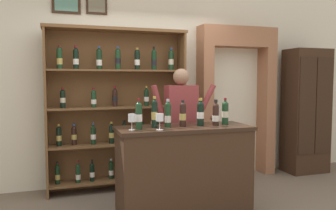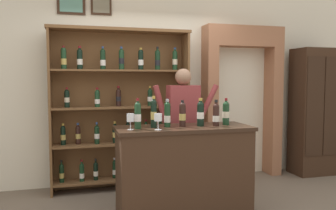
# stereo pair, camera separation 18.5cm
# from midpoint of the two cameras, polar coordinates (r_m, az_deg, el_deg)

# --- Properties ---
(back_wall) EXTENTS (12.00, 0.19, 3.35)m
(back_wall) POSITION_cam_midpoint_polar(r_m,az_deg,el_deg) (5.12, -3.04, 6.07)
(back_wall) COLOR beige
(back_wall) RESTS_ON ground
(wine_shelf) EXTENTS (1.91, 0.34, 2.19)m
(wine_shelf) POSITION_cam_midpoint_polar(r_m,az_deg,el_deg) (4.74, -6.78, -0.05)
(wine_shelf) COLOR brown
(wine_shelf) RESTS_ON ground
(archway_doorway) EXTENTS (1.25, 0.45, 2.32)m
(archway_doorway) POSITION_cam_midpoint_polar(r_m,az_deg,el_deg) (5.51, 12.81, 2.07)
(archway_doorway) COLOR #9E6647
(archway_doorway) RESTS_ON ground
(side_cabinet) EXTENTS (0.67, 0.44, 2.00)m
(side_cabinet) POSITION_cam_midpoint_polar(r_m,az_deg,el_deg) (5.96, 24.05, -1.02)
(side_cabinet) COLOR #382316
(side_cabinet) RESTS_ON ground
(tasting_counter) EXTENTS (1.48, 0.57, 1.00)m
(tasting_counter) POSITION_cam_midpoint_polar(r_m,az_deg,el_deg) (3.82, 4.06, -11.09)
(tasting_counter) COLOR #382316
(tasting_counter) RESTS_ON ground
(shopkeeper) EXTENTS (0.88, 0.22, 1.65)m
(shopkeeper) POSITION_cam_midpoint_polar(r_m,az_deg,el_deg) (4.31, 3.79, -2.35)
(shopkeeper) COLOR #2D3347
(shopkeeper) RESTS_ON ground
(tasting_bottle_riserva) EXTENTS (0.07, 0.07, 0.32)m
(tasting_bottle_riserva) POSITION_cam_midpoint_polar(r_m,az_deg,el_deg) (3.53, -3.59, -1.67)
(tasting_bottle_riserva) COLOR #19381E
(tasting_bottle_riserva) RESTS_ON tasting_counter
(tasting_bottle_chianti) EXTENTS (0.07, 0.07, 0.34)m
(tasting_bottle_chianti) POSITION_cam_midpoint_polar(r_m,az_deg,el_deg) (3.61, -0.93, -1.33)
(tasting_bottle_chianti) COLOR black
(tasting_bottle_chianti) RESTS_ON tasting_counter
(tasting_bottle_rosso) EXTENTS (0.07, 0.07, 0.30)m
(tasting_bottle_rosso) POSITION_cam_midpoint_polar(r_m,az_deg,el_deg) (3.66, 1.34, -1.55)
(tasting_bottle_rosso) COLOR #19381E
(tasting_bottle_rosso) RESTS_ON tasting_counter
(tasting_bottle_super_tuscan) EXTENTS (0.07, 0.07, 0.29)m
(tasting_bottle_super_tuscan) POSITION_cam_midpoint_polar(r_m,az_deg,el_deg) (3.70, 3.86, -1.52)
(tasting_bottle_super_tuscan) COLOR black
(tasting_bottle_super_tuscan) RESTS_ON tasting_counter
(tasting_bottle_brunello) EXTENTS (0.08, 0.08, 0.31)m
(tasting_bottle_brunello) POSITION_cam_midpoint_polar(r_m,az_deg,el_deg) (3.76, 6.86, -1.32)
(tasting_bottle_brunello) COLOR black
(tasting_bottle_brunello) RESTS_ON tasting_counter
(tasting_bottle_bianco) EXTENTS (0.07, 0.07, 0.29)m
(tasting_bottle_bianco) POSITION_cam_midpoint_polar(r_m,az_deg,el_deg) (3.80, 9.41, -1.53)
(tasting_bottle_bianco) COLOR black
(tasting_bottle_bianco) RESTS_ON tasting_counter
(tasting_bottle_vin_santo) EXTENTS (0.08, 0.08, 0.30)m
(tasting_bottle_vin_santo) POSITION_cam_midpoint_polar(r_m,az_deg,el_deg) (3.91, 11.00, -1.25)
(tasting_bottle_vin_santo) COLOR #19381E
(tasting_bottle_vin_santo) RESTS_ON tasting_counter
(wine_glass_left) EXTENTS (0.08, 0.08, 0.17)m
(wine_glass_left) POSITION_cam_midpoint_polar(r_m,az_deg,el_deg) (3.45, -0.13, -2.20)
(wine_glass_left) COLOR silver
(wine_glass_left) RESTS_ON tasting_counter
(wine_glass_spare) EXTENTS (0.07, 0.07, 0.17)m
(wine_glass_spare) POSITION_cam_midpoint_polar(r_m,az_deg,el_deg) (3.47, -4.79, -2.28)
(wine_glass_spare) COLOR silver
(wine_glass_spare) RESTS_ON tasting_counter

